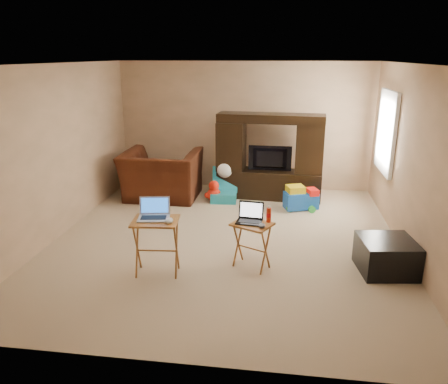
# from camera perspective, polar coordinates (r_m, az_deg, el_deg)

# --- Properties ---
(floor) EXTENTS (5.50, 5.50, 0.00)m
(floor) POSITION_cam_1_polar(r_m,az_deg,el_deg) (6.50, 0.24, -6.21)
(floor) COLOR beige
(floor) RESTS_ON ground
(ceiling) EXTENTS (5.50, 5.50, 0.00)m
(ceiling) POSITION_cam_1_polar(r_m,az_deg,el_deg) (5.95, 0.28, 16.42)
(ceiling) COLOR silver
(ceiling) RESTS_ON ground
(wall_back) EXTENTS (5.00, 0.00, 5.00)m
(wall_back) POSITION_cam_1_polar(r_m,az_deg,el_deg) (8.79, 2.67, 8.57)
(wall_back) COLOR tan
(wall_back) RESTS_ON ground
(wall_front) EXTENTS (5.00, 0.00, 5.00)m
(wall_front) POSITION_cam_1_polar(r_m,az_deg,el_deg) (3.52, -5.73, -5.41)
(wall_front) COLOR tan
(wall_front) RESTS_ON ground
(wall_left) EXTENTS (0.00, 5.50, 5.50)m
(wall_left) POSITION_cam_1_polar(r_m,az_deg,el_deg) (6.89, -20.92, 4.93)
(wall_left) COLOR tan
(wall_left) RESTS_ON ground
(wall_right) EXTENTS (0.00, 5.50, 5.50)m
(wall_right) POSITION_cam_1_polar(r_m,az_deg,el_deg) (6.29, 23.52, 3.52)
(wall_right) COLOR tan
(wall_right) RESTS_ON ground
(window_pane) EXTENTS (0.00, 1.20, 1.20)m
(window_pane) POSITION_cam_1_polar(r_m,az_deg,el_deg) (7.73, 20.60, 7.37)
(window_pane) COLOR white
(window_pane) RESTS_ON ground
(window_frame) EXTENTS (0.06, 1.14, 1.34)m
(window_frame) POSITION_cam_1_polar(r_m,az_deg,el_deg) (7.72, 20.45, 7.38)
(window_frame) COLOR white
(window_frame) RESTS_ON ground
(entertainment_center) EXTENTS (1.98, 0.62, 1.59)m
(entertainment_center) POSITION_cam_1_polar(r_m,az_deg,el_deg) (8.20, 6.00, 4.61)
(entertainment_center) COLOR black
(entertainment_center) RESTS_ON floor
(television) EXTENTS (0.81, 0.12, 0.47)m
(television) POSITION_cam_1_polar(r_m,az_deg,el_deg) (8.16, 5.98, 4.31)
(television) COLOR black
(television) RESTS_ON entertainment_center
(recliner) EXTENTS (1.39, 1.22, 0.90)m
(recliner) POSITION_cam_1_polar(r_m,az_deg,el_deg) (8.28, -8.14, 2.19)
(recliner) COLOR #401C0D
(recliner) RESTS_ON floor
(child_rocker) EXTENTS (0.51, 0.57, 0.63)m
(child_rocker) POSITION_cam_1_polar(r_m,az_deg,el_deg) (8.07, -0.04, 0.95)
(child_rocker) COLOR teal
(child_rocker) RESTS_ON floor
(plush_toy) EXTENTS (0.36, 0.30, 0.41)m
(plush_toy) POSITION_cam_1_polar(r_m,az_deg,el_deg) (8.07, -1.33, 0.13)
(plush_toy) COLOR red
(plush_toy) RESTS_ON floor
(push_toy) EXTENTS (0.69, 0.58, 0.44)m
(push_toy) POSITION_cam_1_polar(r_m,az_deg,el_deg) (7.77, 10.04, -0.71)
(push_toy) COLOR blue
(push_toy) RESTS_ON floor
(ottoman) EXTENTS (0.74, 0.74, 0.42)m
(ottoman) POSITION_cam_1_polar(r_m,az_deg,el_deg) (5.88, 20.45, -7.80)
(ottoman) COLOR black
(ottoman) RESTS_ON floor
(tray_table_left) EXTENTS (0.59, 0.49, 0.71)m
(tray_table_left) POSITION_cam_1_polar(r_m,az_deg,el_deg) (5.46, -8.78, -7.12)
(tray_table_left) COLOR #AC6E29
(tray_table_left) RESTS_ON floor
(tray_table_right) EXTENTS (0.58, 0.54, 0.60)m
(tray_table_right) POSITION_cam_1_polar(r_m,az_deg,el_deg) (5.58, 3.63, -6.99)
(tray_table_right) COLOR #A06026
(tray_table_right) RESTS_ON floor
(laptop_left) EXTENTS (0.42, 0.36, 0.24)m
(laptop_left) POSITION_cam_1_polar(r_m,az_deg,el_deg) (5.32, -9.23, -2.29)
(laptop_left) COLOR #ACACB0
(laptop_left) RESTS_ON tray_table_left
(laptop_right) EXTENTS (0.34, 0.30, 0.24)m
(laptop_right) POSITION_cam_1_polar(r_m,az_deg,el_deg) (5.44, 3.31, -2.84)
(laptop_right) COLOR black
(laptop_right) RESTS_ON tray_table_right
(mouse_left) EXTENTS (0.10, 0.15, 0.06)m
(mouse_left) POSITION_cam_1_polar(r_m,az_deg,el_deg) (5.20, -7.18, -3.73)
(mouse_left) COLOR white
(mouse_left) RESTS_ON tray_table_left
(mouse_right) EXTENTS (0.09, 0.13, 0.05)m
(mouse_right) POSITION_cam_1_polar(r_m,az_deg,el_deg) (5.34, 5.00, -4.40)
(mouse_right) COLOR #424248
(mouse_right) RESTS_ON tray_table_right
(water_bottle) EXTENTS (0.06, 0.06, 0.19)m
(water_bottle) POSITION_cam_1_polar(r_m,az_deg,el_deg) (5.50, 5.86, -3.00)
(water_bottle) COLOR red
(water_bottle) RESTS_ON tray_table_right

